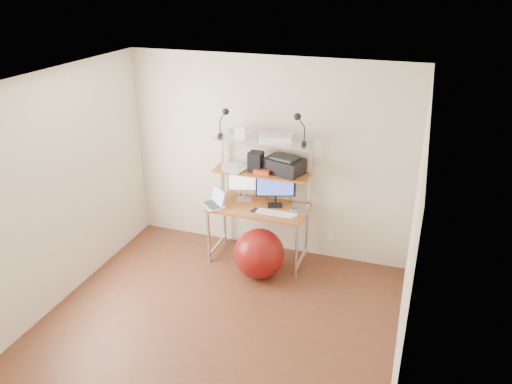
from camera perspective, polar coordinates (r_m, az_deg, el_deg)
room at (r=4.66m, az=-5.38°, el=-3.30°), size 3.60×3.60×3.60m
computer_desk at (r=6.05m, az=0.45°, el=0.41°), size 1.20×0.60×1.57m
wall_outlet at (r=6.41m, az=8.50°, el=-5.00°), size 0.08×0.01×0.12m
monitor_silver at (r=6.18m, az=-1.31°, el=1.25°), size 0.41×0.19×0.47m
monitor_black at (r=6.03m, az=2.26°, el=0.58°), size 0.47×0.20×0.49m
laptop at (r=6.12m, az=-4.71°, el=-1.13°), size 0.41×0.40×0.28m
keyboard at (r=5.92m, az=2.21°, el=-2.42°), size 0.46×0.13×0.01m
mouse at (r=5.87m, az=4.30°, el=-2.62°), size 0.10×0.06×0.03m
mac_mini at (r=6.02m, az=5.00°, el=-1.88°), size 0.21×0.21×0.04m
phone at (r=5.99m, az=-0.13°, el=-2.07°), size 0.09×0.13×0.01m
printer at (r=5.97m, az=3.26°, el=3.08°), size 0.51×0.42×0.21m
nas_cube at (r=6.02m, az=-0.02°, el=3.51°), size 0.17×0.17×0.24m
red_box at (r=5.96m, az=0.73°, el=2.35°), size 0.19×0.13×0.05m
scanner at (r=5.83m, az=2.26°, el=6.20°), size 0.42×0.32×0.10m
box_white at (r=5.92m, az=-1.76°, el=6.77°), size 0.14×0.12×0.15m
box_grey at (r=5.99m, az=-1.86°, el=6.78°), size 0.12×0.12×0.11m
clip_lamp_left at (r=5.91m, az=-3.62°, el=8.62°), size 0.14×0.08×0.36m
clip_lamp_right at (r=5.65m, az=4.92°, el=7.97°), size 0.15×0.08×0.38m
exercise_ball at (r=5.96m, az=0.36°, el=-7.06°), size 0.60×0.60×0.60m
paper_stack at (r=6.14m, az=-2.54°, el=2.84°), size 0.38×0.41×0.02m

